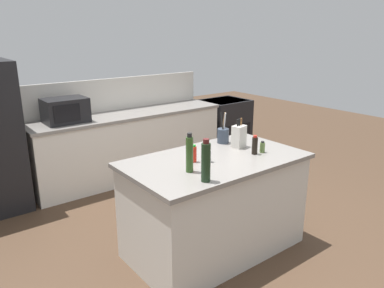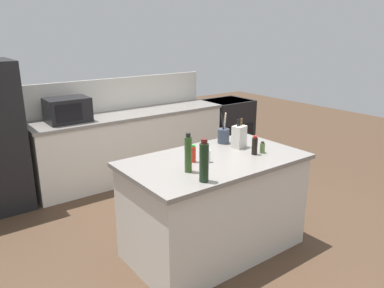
% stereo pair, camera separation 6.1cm
% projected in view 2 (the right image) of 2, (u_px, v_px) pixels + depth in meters
% --- Properties ---
extents(ground_plane, '(14.00, 14.00, 0.00)m').
position_uv_depth(ground_plane, '(213.00, 248.00, 3.69)').
color(ground_plane, '#473323').
extents(back_counter_run, '(2.82, 0.66, 0.94)m').
position_uv_depth(back_counter_run, '(132.00, 145.00, 5.40)').
color(back_counter_run, beige).
rests_on(back_counter_run, ground_plane).
extents(wall_backsplash, '(2.78, 0.03, 0.46)m').
position_uv_depth(wall_backsplash, '(120.00, 94.00, 5.44)').
color(wall_backsplash, beige).
rests_on(wall_backsplash, back_counter_run).
extents(kitchen_island, '(1.67, 0.96, 0.94)m').
position_uv_depth(kitchen_island, '(214.00, 205.00, 3.55)').
color(kitchen_island, beige).
rests_on(kitchen_island, ground_plane).
extents(range_oven, '(0.76, 0.65, 0.92)m').
position_uv_depth(range_oven, '(227.00, 126.00, 6.45)').
color(range_oven, black).
rests_on(range_oven, ground_plane).
extents(microwave, '(0.52, 0.39, 0.31)m').
position_uv_depth(microwave, '(68.00, 110.00, 4.72)').
color(microwave, black).
rests_on(microwave, back_counter_run).
extents(knife_block, '(0.15, 0.12, 0.29)m').
position_uv_depth(knife_block, '(239.00, 136.00, 3.69)').
color(knife_block, beige).
rests_on(knife_block, kitchen_island).
extents(utensil_crock, '(0.12, 0.12, 0.32)m').
position_uv_depth(utensil_crock, '(223.00, 135.00, 3.84)').
color(utensil_crock, '#333D4C').
rests_on(utensil_crock, kitchen_island).
extents(spice_jar_oregano, '(0.05, 0.05, 0.11)m').
position_uv_depth(spice_jar_oregano, '(262.00, 148.00, 3.55)').
color(spice_jar_oregano, '#567038').
rests_on(spice_jar_oregano, kitchen_island).
extents(wine_bottle, '(0.07, 0.07, 0.34)m').
position_uv_depth(wine_bottle, '(204.00, 162.00, 2.85)').
color(wine_bottle, black).
rests_on(wine_bottle, kitchen_island).
extents(soy_sauce_bottle, '(0.05, 0.05, 0.18)m').
position_uv_depth(soy_sauce_bottle, '(255.00, 146.00, 3.49)').
color(soy_sauce_bottle, black).
rests_on(soy_sauce_bottle, kitchen_island).
extents(salt_shaker, '(0.05, 0.05, 0.12)m').
position_uv_depth(salt_shaker, '(208.00, 156.00, 3.30)').
color(salt_shaker, silver).
rests_on(salt_shaker, kitchen_island).
extents(hot_sauce_bottle, '(0.05, 0.05, 0.16)m').
position_uv_depth(hot_sauce_bottle, '(193.00, 154.00, 3.30)').
color(hot_sauce_bottle, red).
rests_on(hot_sauce_bottle, kitchen_island).
extents(olive_oil_bottle, '(0.06, 0.06, 0.33)m').
position_uv_depth(olive_oil_bottle, '(188.00, 154.00, 3.04)').
color(olive_oil_bottle, '#2D4C1E').
rests_on(olive_oil_bottle, kitchen_island).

